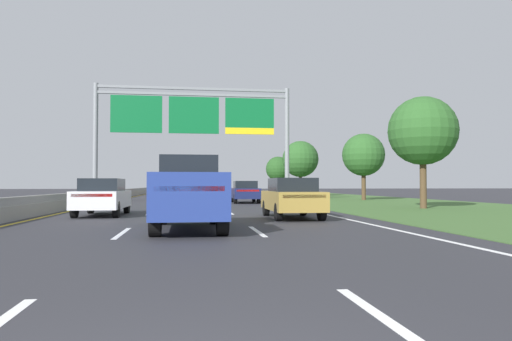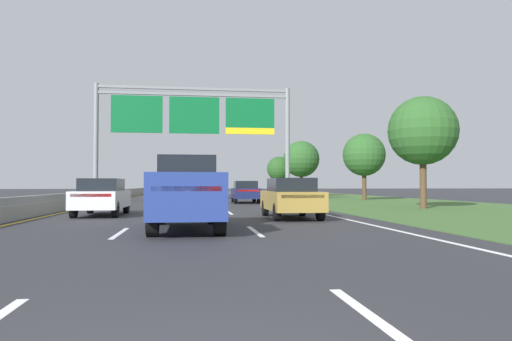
# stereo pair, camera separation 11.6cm
# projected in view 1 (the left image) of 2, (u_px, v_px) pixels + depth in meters

# --- Properties ---
(ground_plane) EXTENTS (220.00, 220.00, 0.00)m
(ground_plane) POSITION_uv_depth(u_px,v_px,m) (190.00, 201.00, 37.39)
(ground_plane) COLOR #2B2B30
(lane_striping) EXTENTS (11.96, 106.00, 0.01)m
(lane_striping) POSITION_uv_depth(u_px,v_px,m) (190.00, 201.00, 36.93)
(lane_striping) COLOR white
(lane_striping) RESTS_ON ground
(grass_verge_right) EXTENTS (14.00, 110.00, 0.02)m
(grass_verge_right) POSITION_uv_depth(u_px,v_px,m) (360.00, 200.00, 39.33)
(grass_verge_right) COLOR #3D602D
(grass_verge_right) RESTS_ON ground
(median_barrier_concrete) EXTENTS (0.60, 110.00, 0.85)m
(median_barrier_concrete) POSITION_uv_depth(u_px,v_px,m) (103.00, 197.00, 36.48)
(median_barrier_concrete) COLOR gray
(median_barrier_concrete) RESTS_ON ground
(overhead_sign_gantry) EXTENTS (15.06, 0.42, 8.98)m
(overhead_sign_gantry) POSITION_uv_depth(u_px,v_px,m) (194.00, 119.00, 36.75)
(overhead_sign_gantry) COLOR gray
(overhead_sign_gantry) RESTS_ON ground
(pickup_truck_blue) EXTENTS (2.03, 5.41, 2.20)m
(pickup_truck_blue) POSITION_uv_depth(u_px,v_px,m) (189.00, 193.00, 14.04)
(pickup_truck_blue) COLOR navy
(pickup_truck_blue) RESTS_ON ground
(car_navy_right_lane_sedan) EXTENTS (1.93, 4.45, 1.57)m
(car_navy_right_lane_sedan) POSITION_uv_depth(u_px,v_px,m) (245.00, 191.00, 34.24)
(car_navy_right_lane_sedan) COLOR #161E47
(car_navy_right_lane_sedan) RESTS_ON ground
(car_white_left_lane_sedan) EXTENTS (1.87, 4.42, 1.57)m
(car_white_left_lane_sedan) POSITION_uv_depth(u_px,v_px,m) (103.00, 196.00, 20.27)
(car_white_left_lane_sedan) COLOR silver
(car_white_left_lane_sedan) RESTS_ON ground
(car_red_centre_lane_sedan) EXTENTS (1.95, 4.45, 1.57)m
(car_red_centre_lane_sedan) POSITION_uv_depth(u_px,v_px,m) (190.00, 189.00, 56.80)
(car_red_centre_lane_sedan) COLOR maroon
(car_red_centre_lane_sedan) RESTS_ON ground
(car_gold_right_lane_sedan) EXTENTS (1.87, 4.42, 1.57)m
(car_gold_right_lane_sedan) POSITION_uv_depth(u_px,v_px,m) (292.00, 197.00, 18.69)
(car_gold_right_lane_sedan) COLOR #A38438
(car_gold_right_lane_sedan) RESTS_ON ground
(roadside_tree_near) EXTENTS (3.75, 3.75, 6.13)m
(roadside_tree_near) POSITION_uv_depth(u_px,v_px,m) (423.00, 131.00, 26.01)
(roadside_tree_near) COLOR #4C3823
(roadside_tree_near) RESTS_ON ground
(roadside_tree_mid) EXTENTS (3.57, 3.57, 5.61)m
(roadside_tree_mid) POSITION_uv_depth(u_px,v_px,m) (363.00, 155.00, 40.03)
(roadside_tree_mid) COLOR #4C3823
(roadside_tree_mid) RESTS_ON ground
(roadside_tree_far) EXTENTS (4.04, 4.04, 6.19)m
(roadside_tree_far) POSITION_uv_depth(u_px,v_px,m) (300.00, 159.00, 53.17)
(roadside_tree_far) COLOR #4C3823
(roadside_tree_far) RESTS_ON ground
(roadside_tree_distant) EXTENTS (3.54, 3.54, 5.36)m
(roadside_tree_distant) POSITION_uv_depth(u_px,v_px,m) (278.00, 169.00, 68.73)
(roadside_tree_distant) COLOR #4C3823
(roadside_tree_distant) RESTS_ON ground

